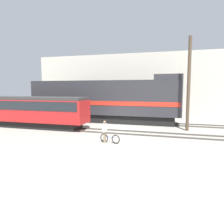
{
  "coord_description": "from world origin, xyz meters",
  "views": [
    {
      "loc": [
        5.93,
        -21.15,
        4.12
      ],
      "look_at": [
        -0.25,
        -0.88,
        1.8
      ],
      "focal_mm": 35.0,
      "sensor_mm": 36.0,
      "label": 1
    }
  ],
  "objects_px": {
    "streetcar": "(30,110)",
    "bicycle": "(110,138)",
    "freight_locomotive": "(104,100)",
    "utility_pole_left": "(189,84)",
    "person": "(105,129)"
  },
  "relations": [
    {
      "from": "streetcar",
      "to": "bicycle",
      "type": "relative_size",
      "value": 7.77
    },
    {
      "from": "freight_locomotive",
      "to": "streetcar",
      "type": "distance_m",
      "value": 8.61
    },
    {
      "from": "streetcar",
      "to": "utility_pole_left",
      "type": "relative_size",
      "value": 1.41
    },
    {
      "from": "freight_locomotive",
      "to": "person",
      "type": "xyz_separation_m",
      "value": [
        3.38,
        -9.78,
        -1.6
      ]
    },
    {
      "from": "streetcar",
      "to": "person",
      "type": "distance_m",
      "value": 10.47
    },
    {
      "from": "streetcar",
      "to": "utility_pole_left",
      "type": "xyz_separation_m",
      "value": [
        15.81,
        2.92,
        2.65
      ]
    },
    {
      "from": "person",
      "to": "utility_pole_left",
      "type": "distance_m",
      "value": 9.85
    },
    {
      "from": "bicycle",
      "to": "person",
      "type": "xyz_separation_m",
      "value": [
        -0.39,
        -0.08,
        0.69
      ]
    },
    {
      "from": "bicycle",
      "to": "utility_pole_left",
      "type": "relative_size",
      "value": 0.18
    },
    {
      "from": "utility_pole_left",
      "to": "person",
      "type": "bearing_deg",
      "value": -131.85
    },
    {
      "from": "bicycle",
      "to": "streetcar",
      "type": "bearing_deg",
      "value": 158.97
    },
    {
      "from": "utility_pole_left",
      "to": "freight_locomotive",
      "type": "bearing_deg",
      "value": 162.97
    },
    {
      "from": "utility_pole_left",
      "to": "streetcar",
      "type": "bearing_deg",
      "value": -169.55
    },
    {
      "from": "streetcar",
      "to": "person",
      "type": "relative_size",
      "value": 7.51
    },
    {
      "from": "freight_locomotive",
      "to": "bicycle",
      "type": "bearing_deg",
      "value": -68.78
    }
  ]
}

